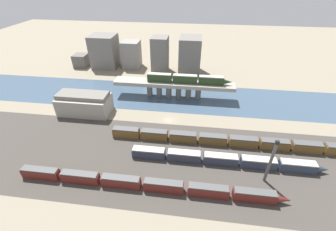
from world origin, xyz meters
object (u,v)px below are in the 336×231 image
(train_yard_near, at_px, (146,184))
(train_yard_mid, at_px, (225,160))
(signal_tower, at_px, (270,162))
(train_on_bridge, at_px, (188,79))
(train_yard_far, at_px, (231,141))
(warehouse_building, at_px, (85,103))

(train_yard_near, height_order, train_yard_mid, train_yard_near)
(train_yard_near, relative_size, signal_tower, 5.03)
(train_yard_mid, bearing_deg, train_yard_near, -150.89)
(train_on_bridge, height_order, train_yard_far, train_on_bridge)
(train_yard_far, bearing_deg, warehouse_building, 166.93)
(train_yard_far, bearing_deg, train_yard_near, -139.18)
(train_on_bridge, height_order, train_yard_mid, train_on_bridge)
(train_yard_mid, xyz_separation_m, train_yard_far, (3.10, 10.17, 0.12))
(train_yard_far, height_order, signal_tower, signal_tower)
(train_yard_near, height_order, signal_tower, signal_tower)
(warehouse_building, relative_size, signal_tower, 1.41)
(train_yard_near, bearing_deg, train_yard_mid, 29.11)
(warehouse_building, bearing_deg, signal_tower, -22.95)
(train_yard_mid, relative_size, train_yard_far, 0.71)
(train_yard_far, relative_size, signal_tower, 5.69)
(train_on_bridge, bearing_deg, train_yard_far, -61.44)
(train_yard_near, xyz_separation_m, train_yard_far, (27.51, 23.76, 0.06))
(train_yard_mid, xyz_separation_m, signal_tower, (11.89, -5.82, 6.30))
(train_yard_near, xyz_separation_m, train_yard_mid, (24.41, 13.59, -0.06))
(warehouse_building, bearing_deg, train_yard_far, -13.07)
(train_on_bridge, bearing_deg, train_yard_mid, -70.67)
(train_yard_near, xyz_separation_m, signal_tower, (36.30, 7.76, 6.24))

